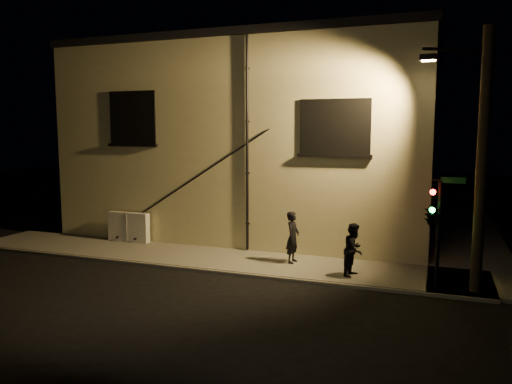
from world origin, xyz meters
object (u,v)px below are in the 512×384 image
at_px(utility_cabinet, 129,227).
at_px(streetlamp_pole, 479,157).
at_px(pedestrian_a, 293,237).
at_px(traffic_signal, 432,214).
at_px(pedestrian_b, 354,250).

xyz_separation_m(utility_cabinet, streetlamp_pole, (13.47, -2.12, 3.34)).
bearing_deg(utility_cabinet, streetlamp_pole, -8.95).
bearing_deg(pedestrian_a, utility_cabinet, 87.00).
height_order(pedestrian_a, traffic_signal, traffic_signal).
height_order(pedestrian_b, traffic_signal, traffic_signal).
distance_m(pedestrian_a, streetlamp_pole, 6.75).
xyz_separation_m(pedestrian_b, traffic_signal, (2.36, -0.37, 1.39)).
relative_size(utility_cabinet, pedestrian_b, 1.09).
bearing_deg(streetlamp_pole, utility_cabinet, 171.05).
bearing_deg(streetlamp_pole, pedestrian_b, 175.09).
bearing_deg(utility_cabinet, pedestrian_a, -6.92).
height_order(utility_cabinet, pedestrian_b, pedestrian_b).
distance_m(pedestrian_a, pedestrian_b, 2.50).
height_order(utility_cabinet, traffic_signal, traffic_signal).
xyz_separation_m(pedestrian_a, streetlamp_pole, (5.90, -1.20, 3.03)).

